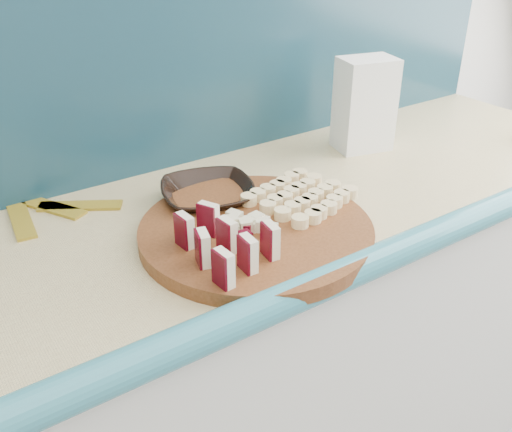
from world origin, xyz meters
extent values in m
cube|color=silver|center=(0.00, 1.80, 1.30)|extent=(3.60, 0.04, 2.60)
cube|color=silver|center=(0.10, 1.50, 0.44)|extent=(2.20, 0.60, 0.88)
cube|color=tan|center=(0.10, 1.50, 0.90)|extent=(2.20, 0.60, 0.03)
cube|color=teal|center=(0.10, 1.20, 0.90)|extent=(2.20, 0.06, 0.03)
cube|color=teal|center=(0.10, 1.79, 1.16)|extent=(2.20, 0.02, 0.50)
cylinder|color=#4D2610|center=(0.13, 1.39, 0.92)|extent=(0.54, 0.54, 0.03)
cube|color=#F5E6C4|center=(-0.02, 1.26, 0.97)|extent=(0.02, 0.04, 0.06)
cube|color=#43040F|center=(-0.03, 1.26, 0.97)|extent=(0.01, 0.04, 0.06)
cube|color=#F5E6C4|center=(-0.02, 1.33, 0.97)|extent=(0.02, 0.04, 0.06)
cube|color=#43040F|center=(-0.03, 1.33, 0.97)|extent=(0.01, 0.04, 0.06)
cube|color=#F5E6C4|center=(-0.02, 1.40, 0.97)|extent=(0.02, 0.04, 0.06)
cube|color=#43040F|center=(-0.03, 1.40, 0.97)|extent=(0.01, 0.04, 0.06)
cube|color=#F5E6C4|center=(0.03, 1.27, 0.97)|extent=(0.02, 0.04, 0.06)
cube|color=#43040F|center=(0.02, 1.27, 0.97)|extent=(0.01, 0.04, 0.06)
cube|color=#F5E6C4|center=(0.04, 1.34, 0.97)|extent=(0.02, 0.04, 0.06)
cube|color=#43040F|center=(0.03, 1.34, 0.97)|extent=(0.01, 0.04, 0.06)
cube|color=#F5E6C4|center=(0.04, 1.41, 0.97)|extent=(0.02, 0.04, 0.06)
cube|color=#43040F|center=(0.03, 1.41, 0.97)|extent=(0.01, 0.04, 0.06)
cube|color=#F5E6C4|center=(0.09, 1.29, 0.97)|extent=(0.02, 0.04, 0.06)
cube|color=#43040F|center=(0.08, 1.28, 0.97)|extent=(0.01, 0.04, 0.06)
cube|color=beige|center=(0.11, 1.38, 0.95)|extent=(0.02, 0.02, 0.02)
cube|color=beige|center=(0.11, 1.39, 0.95)|extent=(0.02, 0.02, 0.02)
cube|color=#43040F|center=(0.11, 1.40, 0.95)|extent=(0.02, 0.02, 0.02)
cube|color=beige|center=(0.10, 1.39, 0.95)|extent=(0.02, 0.02, 0.02)
cube|color=beige|center=(0.09, 1.40, 0.95)|extent=(0.02, 0.02, 0.02)
cube|color=beige|center=(0.08, 1.40, 0.95)|extent=(0.02, 0.02, 0.02)
cube|color=beige|center=(0.09, 1.39, 0.95)|extent=(0.02, 0.02, 0.02)
cube|color=beige|center=(0.08, 1.38, 0.95)|extent=(0.02, 0.02, 0.02)
cube|color=#43040F|center=(0.07, 1.37, 0.95)|extent=(0.02, 0.02, 0.02)
cube|color=beige|center=(0.09, 1.37, 0.95)|extent=(0.02, 0.02, 0.02)
cube|color=beige|center=(0.09, 1.36, 0.95)|extent=(0.02, 0.02, 0.02)
cube|color=beige|center=(0.10, 1.37, 0.95)|extent=(0.02, 0.02, 0.02)
cube|color=beige|center=(0.11, 1.36, 0.95)|extent=(0.02, 0.02, 0.02)
cube|color=beige|center=(0.12, 1.37, 0.95)|extent=(0.02, 0.02, 0.02)
cube|color=#43040F|center=(0.11, 1.38, 0.95)|extent=(0.02, 0.02, 0.02)
cylinder|color=beige|center=(0.20, 1.33, 0.95)|extent=(0.03, 0.03, 0.02)
cylinder|color=beige|center=(0.22, 1.34, 0.95)|extent=(0.03, 0.03, 0.02)
cylinder|color=beige|center=(0.25, 1.35, 0.95)|extent=(0.03, 0.03, 0.02)
cylinder|color=beige|center=(0.27, 1.35, 0.95)|extent=(0.03, 0.03, 0.02)
cylinder|color=beige|center=(0.30, 1.36, 0.95)|extent=(0.03, 0.03, 0.02)
cylinder|color=beige|center=(0.32, 1.37, 0.95)|extent=(0.03, 0.03, 0.02)
cylinder|color=beige|center=(0.35, 1.37, 0.95)|extent=(0.03, 0.03, 0.02)
cylinder|color=beige|center=(0.18, 1.38, 0.95)|extent=(0.03, 0.03, 0.02)
cylinder|color=beige|center=(0.21, 1.38, 0.95)|extent=(0.03, 0.03, 0.02)
cylinder|color=beige|center=(0.24, 1.39, 0.95)|extent=(0.03, 0.03, 0.02)
cylinder|color=beige|center=(0.26, 1.40, 0.95)|extent=(0.03, 0.03, 0.02)
cylinder|color=beige|center=(0.29, 1.40, 0.95)|extent=(0.03, 0.03, 0.02)
cylinder|color=beige|center=(0.31, 1.41, 0.95)|extent=(0.03, 0.03, 0.02)
cylinder|color=beige|center=(0.34, 1.42, 0.95)|extent=(0.03, 0.03, 0.02)
cylinder|color=beige|center=(0.17, 1.42, 0.95)|extent=(0.03, 0.03, 0.02)
cylinder|color=beige|center=(0.20, 1.43, 0.95)|extent=(0.03, 0.03, 0.02)
cylinder|color=beige|center=(0.23, 1.43, 0.95)|extent=(0.03, 0.03, 0.02)
cylinder|color=beige|center=(0.25, 1.44, 0.95)|extent=(0.03, 0.03, 0.02)
cylinder|color=beige|center=(0.28, 1.45, 0.95)|extent=(0.03, 0.03, 0.02)
cylinder|color=beige|center=(0.30, 1.45, 0.95)|extent=(0.03, 0.03, 0.02)
cylinder|color=beige|center=(0.33, 1.46, 0.95)|extent=(0.03, 0.03, 0.02)
cylinder|color=beige|center=(0.16, 1.46, 0.95)|extent=(0.03, 0.03, 0.02)
cylinder|color=beige|center=(0.19, 1.47, 0.95)|extent=(0.03, 0.03, 0.02)
cylinder|color=beige|center=(0.22, 1.48, 0.95)|extent=(0.03, 0.03, 0.02)
cylinder|color=beige|center=(0.24, 1.48, 0.95)|extent=(0.03, 0.03, 0.02)
cylinder|color=beige|center=(0.27, 1.49, 0.95)|extent=(0.03, 0.03, 0.02)
cylinder|color=beige|center=(0.29, 1.50, 0.95)|extent=(0.03, 0.03, 0.02)
cylinder|color=beige|center=(0.32, 1.50, 0.95)|extent=(0.03, 0.03, 0.02)
imported|color=black|center=(0.12, 1.55, 0.93)|extent=(0.24, 0.24, 0.05)
cube|color=white|center=(0.61, 1.61, 1.03)|extent=(0.15, 0.13, 0.23)
cube|color=gold|center=(-0.23, 1.71, 0.91)|extent=(0.06, 0.18, 0.01)
cube|color=gold|center=(-0.16, 1.73, 0.91)|extent=(0.12, 0.17, 0.01)
cube|color=gold|center=(-0.11, 1.70, 0.91)|extent=(0.17, 0.12, 0.01)
camera|label=1|loc=(-0.40, 0.62, 1.47)|focal=40.00mm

